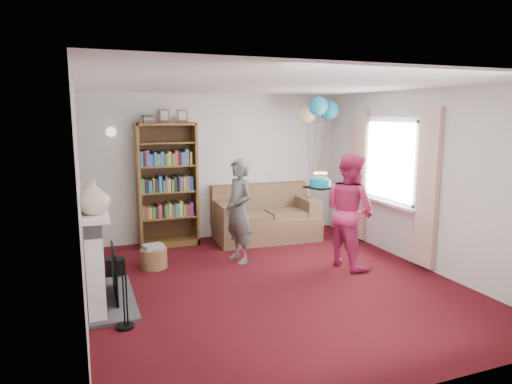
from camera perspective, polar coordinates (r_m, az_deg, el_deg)
name	(u,v)px	position (r m, az deg, el deg)	size (l,w,h in m)	color
ground	(273,284)	(5.99, 2.18, -11.39)	(5.00, 5.00, 0.00)	#38080F
wall_back	(217,166)	(8.00, -4.89, 3.21)	(4.50, 0.02, 2.50)	silver
wall_left	(79,200)	(5.21, -21.23, -0.99)	(0.02, 5.00, 2.50)	silver
wall_right	(420,179)	(6.87, 19.85, 1.57)	(0.02, 5.00, 2.50)	silver
ceiling	(275,84)	(5.60, 2.35, 13.28)	(4.50, 5.00, 0.01)	white
fireplace	(99,260)	(5.57, -18.98, -8.01)	(0.55, 1.80, 1.12)	#3F3F42
window_bay	(390,177)	(7.30, 16.43, 1.83)	(0.14, 2.02, 2.20)	white
wall_sconce	(111,132)	(7.51, -17.67, 7.18)	(0.16, 0.23, 0.16)	gold
bookcase	(167,186)	(7.63, -11.10, 0.74)	(0.96, 0.42, 2.23)	#472B14
sofa	(265,219)	(7.99, 1.08, -3.36)	(1.75, 0.93, 0.93)	brown
wicker_basket	(154,257)	(6.68, -12.65, -7.97)	(0.38, 0.38, 0.34)	olive
person_striped	(239,211)	(6.66, -2.13, -2.34)	(0.56, 0.37, 1.53)	black
person_magenta	(349,211)	(6.57, 11.61, -2.29)	(0.79, 0.61, 1.62)	#BA2558
birthday_cake	(320,183)	(6.59, 8.04, 1.10)	(0.36, 0.36, 0.22)	black
balloons	(318,110)	(7.92, 7.79, 10.12)	(0.65, 0.70, 1.77)	#3F3F3F
mantel_vase	(93,197)	(5.05, -19.68, -0.58)	(0.34, 0.34, 0.36)	beige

